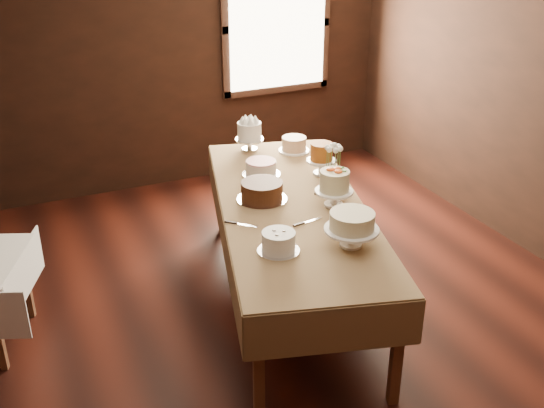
{
  "coord_description": "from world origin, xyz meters",
  "views": [
    {
      "loc": [
        -1.67,
        -3.5,
        2.89
      ],
      "look_at": [
        0.0,
        0.2,
        0.95
      ],
      "focal_mm": 43.23,
      "sensor_mm": 36.0,
      "label": 1
    }
  ],
  "objects_px": {
    "cake_server_d": "(324,187)",
    "cake_chocolate": "(262,192)",
    "cake_flowers": "(334,190)",
    "cake_meringue": "(249,137)",
    "cake_server_a": "(313,220)",
    "display_table": "(292,212)",
    "cake_swirl": "(279,243)",
    "cake_server_e": "(247,225)",
    "flower_vase": "(333,179)",
    "cake_cream": "(351,230)",
    "cake_caramel": "(321,160)",
    "cake_speckled": "(294,145)",
    "cake_server_b": "(354,229)",
    "cake_lattice": "(261,169)"
  },
  "relations": [
    {
      "from": "cake_server_d",
      "to": "cake_chocolate",
      "type": "bearing_deg",
      "value": 145.13
    },
    {
      "from": "cake_flowers",
      "to": "cake_chocolate",
      "type": "bearing_deg",
      "value": 145.54
    },
    {
      "from": "cake_meringue",
      "to": "cake_server_a",
      "type": "bearing_deg",
      "value": -94.98
    },
    {
      "from": "display_table",
      "to": "cake_swirl",
      "type": "distance_m",
      "value": 0.72
    },
    {
      "from": "cake_chocolate",
      "to": "cake_swirl",
      "type": "relative_size",
      "value": 1.48
    },
    {
      "from": "cake_server_e",
      "to": "flower_vase",
      "type": "distance_m",
      "value": 0.9
    },
    {
      "from": "cake_chocolate",
      "to": "cake_server_e",
      "type": "relative_size",
      "value": 1.68
    },
    {
      "from": "cake_flowers",
      "to": "cake_cream",
      "type": "relative_size",
      "value": 0.75
    },
    {
      "from": "flower_vase",
      "to": "cake_cream",
      "type": "bearing_deg",
      "value": -111.56
    },
    {
      "from": "display_table",
      "to": "cake_chocolate",
      "type": "distance_m",
      "value": 0.27
    },
    {
      "from": "display_table",
      "to": "cake_meringue",
      "type": "bearing_deg",
      "value": 82.99
    },
    {
      "from": "cake_caramel",
      "to": "cake_flowers",
      "type": "height_order",
      "value": "cake_flowers"
    },
    {
      "from": "cake_speckled",
      "to": "flower_vase",
      "type": "height_order",
      "value": "flower_vase"
    },
    {
      "from": "cake_flowers",
      "to": "cake_server_b",
      "type": "distance_m",
      "value": 0.41
    },
    {
      "from": "cake_chocolate",
      "to": "cake_cream",
      "type": "xyz_separation_m",
      "value": [
        0.25,
        -0.87,
        0.04
      ]
    },
    {
      "from": "cake_server_e",
      "to": "cake_chocolate",
      "type": "bearing_deg",
      "value": 96.06
    },
    {
      "from": "cake_server_a",
      "to": "flower_vase",
      "type": "xyz_separation_m",
      "value": [
        0.39,
        0.43,
        0.07
      ]
    },
    {
      "from": "display_table",
      "to": "cake_meringue",
      "type": "distance_m",
      "value": 1.18
    },
    {
      "from": "cake_cream",
      "to": "flower_vase",
      "type": "distance_m",
      "value": 0.92
    },
    {
      "from": "cake_chocolate",
      "to": "cake_swirl",
      "type": "bearing_deg",
      "value": -105.73
    },
    {
      "from": "cake_flowers",
      "to": "cake_cream",
      "type": "height_order",
      "value": "cake_flowers"
    },
    {
      "from": "cake_chocolate",
      "to": "cake_server_e",
      "type": "xyz_separation_m",
      "value": [
        -0.26,
        -0.34,
        -0.07
      ]
    },
    {
      "from": "cake_speckled",
      "to": "cake_server_d",
      "type": "height_order",
      "value": "cake_speckled"
    },
    {
      "from": "cake_flowers",
      "to": "display_table",
      "type": "bearing_deg",
      "value": 151.71
    },
    {
      "from": "cake_server_a",
      "to": "flower_vase",
      "type": "relative_size",
      "value": 1.63
    },
    {
      "from": "cake_speckled",
      "to": "cake_flowers",
      "type": "xyz_separation_m",
      "value": [
        -0.22,
        -1.12,
        0.06
      ]
    },
    {
      "from": "cake_swirl",
      "to": "flower_vase",
      "type": "xyz_separation_m",
      "value": [
        0.79,
        0.73,
        0.01
      ]
    },
    {
      "from": "cake_swirl",
      "to": "cake_chocolate",
      "type": "bearing_deg",
      "value": 74.27
    },
    {
      "from": "display_table",
      "to": "cake_caramel",
      "type": "height_order",
      "value": "cake_caramel"
    },
    {
      "from": "cake_swirl",
      "to": "cake_flowers",
      "type": "bearing_deg",
      "value": 34.75
    },
    {
      "from": "cake_server_a",
      "to": "cake_lattice",
      "type": "bearing_deg",
      "value": 81.06
    },
    {
      "from": "cake_speckled",
      "to": "cake_flowers",
      "type": "relative_size",
      "value": 1.0
    },
    {
      "from": "cake_chocolate",
      "to": "flower_vase",
      "type": "distance_m",
      "value": 0.58
    },
    {
      "from": "cake_swirl",
      "to": "cake_server_a",
      "type": "height_order",
      "value": "cake_swirl"
    },
    {
      "from": "cake_meringue",
      "to": "cake_cream",
      "type": "xyz_separation_m",
      "value": [
        -0.07,
        -1.87,
        -0.01
      ]
    },
    {
      "from": "cake_lattice",
      "to": "cake_cream",
      "type": "bearing_deg",
      "value": -87.2
    },
    {
      "from": "cake_server_b",
      "to": "cake_server_e",
      "type": "relative_size",
      "value": 1.0
    },
    {
      "from": "display_table",
      "to": "cake_swirl",
      "type": "relative_size",
      "value": 10.4
    },
    {
      "from": "cake_chocolate",
      "to": "cake_server_a",
      "type": "distance_m",
      "value": 0.5
    },
    {
      "from": "cake_caramel",
      "to": "display_table",
      "type": "bearing_deg",
      "value": -137.92
    },
    {
      "from": "cake_server_e",
      "to": "cake_server_a",
      "type": "bearing_deg",
      "value": 28.68
    },
    {
      "from": "cake_cream",
      "to": "cake_chocolate",
      "type": "bearing_deg",
      "value": 105.78
    },
    {
      "from": "cake_meringue",
      "to": "cake_speckled",
      "type": "distance_m",
      "value": 0.4
    },
    {
      "from": "cake_lattice",
      "to": "cake_server_b",
      "type": "relative_size",
      "value": 1.43
    },
    {
      "from": "cake_server_d",
      "to": "display_table",
      "type": "bearing_deg",
      "value": 169.03
    },
    {
      "from": "cake_speckled",
      "to": "cake_chocolate",
      "type": "relative_size",
      "value": 0.71
    },
    {
      "from": "cake_chocolate",
      "to": "cake_server_e",
      "type": "distance_m",
      "value": 0.43
    },
    {
      "from": "cake_lattice",
      "to": "cake_server_d",
      "type": "bearing_deg",
      "value": -49.99
    },
    {
      "from": "cake_meringue",
      "to": "cake_chocolate",
      "type": "height_order",
      "value": "cake_meringue"
    },
    {
      "from": "display_table",
      "to": "cake_cream",
      "type": "relative_size",
      "value": 7.36
    }
  ]
}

